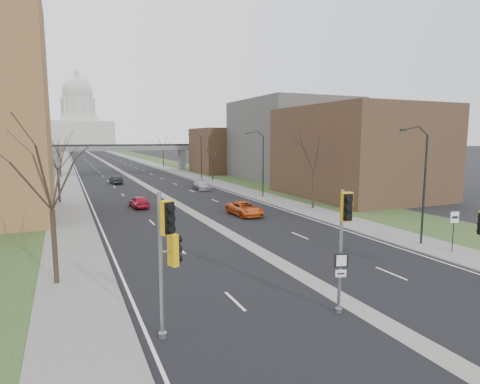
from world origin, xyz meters
TOP-DOWN VIEW (x-y plane):
  - ground at (0.00, 0.00)m, footprint 700.00×700.00m
  - road_surface at (0.00, 150.00)m, footprint 20.00×600.00m
  - median_strip at (0.00, 150.00)m, footprint 1.20×600.00m
  - sidewalk_right at (12.00, 150.00)m, footprint 4.00×600.00m
  - sidewalk_left at (-12.00, 150.00)m, footprint 4.00×600.00m
  - grass_verge_right at (18.00, 150.00)m, footprint 8.00×600.00m
  - grass_verge_left at (-18.00, 150.00)m, footprint 8.00×600.00m
  - commercial_block_near at (24.00, 28.00)m, footprint 16.00×20.00m
  - commercial_block_mid at (28.00, 52.00)m, footprint 18.00×22.00m
  - commercial_block_far at (22.00, 70.00)m, footprint 14.00×14.00m
  - pedestrian_bridge at (0.00, 80.00)m, footprint 34.00×3.00m
  - capitol at (0.00, 320.00)m, footprint 48.00×42.00m
  - streetlight_near at (10.99, 6.00)m, footprint 2.61×0.20m
  - streetlight_mid at (10.99, 32.00)m, footprint 2.61×0.20m
  - streetlight_far at (10.99, 58.00)m, footprint 2.61×0.20m
  - tree_left_a at (-13.00, 8.00)m, footprint 7.20×7.20m
  - tree_left_b at (-13.00, 38.00)m, footprint 6.75×6.75m
  - tree_left_c at (-13.00, 72.00)m, footprint 7.65×7.65m
  - tree_right_a at (13.00, 22.00)m, footprint 7.20×7.20m
  - tree_right_b at (13.00, 55.00)m, footprint 6.30×6.30m
  - tree_right_c at (13.00, 95.00)m, footprint 7.65×7.65m
  - signal_pole_left at (-8.77, -0.27)m, footprint 0.99×1.30m
  - signal_pole_median at (-1.24, -1.36)m, footprint 0.77×0.95m
  - speed_limit_sign at (12.02, 3.56)m, footprint 0.59×0.20m
  - car_left_near at (-4.67, 30.73)m, footprint 1.90×4.22m
  - car_left_far at (-4.25, 56.41)m, footprint 1.96×4.29m
  - car_right_near at (4.50, 21.79)m, footprint 2.57×5.22m
  - car_right_mid at (6.97, 43.22)m, footprint 1.95×4.76m

SIDE VIEW (x-z plane):
  - ground at x=0.00m, z-range 0.00..0.00m
  - median_strip at x=0.00m, z-range -0.01..0.01m
  - road_surface at x=0.00m, z-range 0.00..0.01m
  - grass_verge_right at x=18.00m, z-range 0.00..0.10m
  - grass_verge_left at x=-18.00m, z-range 0.00..0.10m
  - sidewalk_right at x=12.00m, z-range 0.00..0.12m
  - sidewalk_left at x=-12.00m, z-range 0.00..0.12m
  - car_left_far at x=-4.25m, z-range 0.00..1.37m
  - car_right_mid at x=6.97m, z-range 0.00..1.38m
  - car_left_near at x=-4.67m, z-range 0.00..1.41m
  - car_right_near at x=4.50m, z-range 0.00..1.42m
  - speed_limit_sign at x=12.02m, z-range 0.65..3.45m
  - signal_pole_left at x=-8.77m, z-range 0.91..6.82m
  - signal_pole_median at x=-1.24m, z-range 1.12..6.80m
  - pedestrian_bridge at x=0.00m, z-range 1.62..8.07m
  - commercial_block_far at x=22.00m, z-range 0.00..10.00m
  - tree_right_b at x=13.00m, z-range 1.71..9.93m
  - commercial_block_near at x=24.00m, z-range 0.00..12.00m
  - tree_left_b at x=-13.00m, z-range 1.82..10.63m
  - tree_left_a at x=-13.00m, z-range 1.94..11.34m
  - tree_right_a at x=13.00m, z-range 1.94..11.34m
  - streetlight_near at x=10.99m, z-range 2.60..11.30m
  - streetlight_mid at x=10.99m, z-range 2.60..11.30m
  - streetlight_far at x=10.99m, z-range 2.60..11.30m
  - tree_left_c at x=-13.00m, z-range 2.05..12.04m
  - tree_right_c at x=13.00m, z-range 2.05..12.04m
  - commercial_block_mid at x=28.00m, z-range 0.00..15.00m
  - capitol at x=0.00m, z-range -9.28..46.47m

